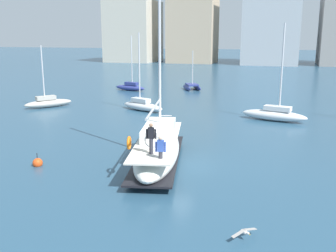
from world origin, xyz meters
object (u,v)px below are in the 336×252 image
moored_ketch_distant (48,102)px  moored_cutter_right (142,105)px  moored_catamaran (192,86)px  moored_cutter_left (130,87)px  seagull (245,232)px  mooring_buoy (38,163)px  moored_sloop_far (274,114)px  main_sailboat (158,148)px

moored_ketch_distant → moored_cutter_right: bearing=6.7°
moored_catamaran → moored_cutter_right: 16.36m
moored_cutter_left → seagull: bearing=-61.5°
moored_ketch_distant → mooring_buoy: size_ratio=7.18×
moored_cutter_right → mooring_buoy: bearing=-89.1°
moored_ketch_distant → moored_catamaran: bearing=57.5°
moored_cutter_right → mooring_buoy: 17.61m
mooring_buoy → moored_cutter_right: bearing=90.9°
moored_catamaran → moored_ketch_distant: moored_ketch_distant is taller
moored_sloop_far → moored_ketch_distant: 22.84m
mooring_buoy → moored_cutter_left: bearing=102.9°
moored_catamaran → seagull: (11.47, -38.77, -0.18)m
moored_catamaran → moored_sloop_far: bearing=-56.0°
moored_cutter_left → moored_ketch_distant: moored_cutter_left is taller
seagull → main_sailboat: bearing=128.3°
moored_sloop_far → moored_catamaran: bearing=124.0°
moored_catamaran → moored_cutter_right: moored_cutter_right is taller
moored_sloop_far → moored_cutter_left: bearing=144.1°
moored_sloop_far → mooring_buoy: 20.79m
moored_cutter_right → moored_ketch_distant: (-10.07, -1.18, -0.03)m
main_sailboat → mooring_buoy: bearing=-158.4°
moored_ketch_distant → mooring_buoy: moored_ketch_distant is taller
moored_catamaran → mooring_buoy: bearing=-91.4°
moored_ketch_distant → mooring_buoy: (10.34, -16.43, -0.35)m
moored_cutter_right → moored_catamaran: bearing=86.2°
moored_cutter_left → moored_catamaran: bearing=22.2°
moored_ketch_distant → seagull: 31.04m
moored_ketch_distant → seagull: size_ratio=6.32×
moored_sloop_far → moored_ketch_distant: (-22.84, -0.18, -0.08)m
mooring_buoy → moored_catamaran: bearing=88.6°
main_sailboat → mooring_buoy: (-6.44, -2.55, -0.73)m
moored_catamaran → moored_cutter_left: size_ratio=0.73×
moored_sloop_far → moored_ketch_distant: bearing=-179.6°
main_sailboat → moored_ketch_distant: (-16.78, 13.88, -0.38)m
moored_sloop_far → moored_cutter_right: bearing=175.5°
moored_cutter_left → seagull: 40.48m
main_sailboat → seagull: bearing=-51.7°
moored_cutter_left → mooring_buoy: (7.03, -30.73, -0.35)m
main_sailboat → moored_cutter_right: (-6.71, 15.06, -0.35)m
main_sailboat → mooring_buoy: 6.97m
moored_cutter_left → moored_ketch_distant: (-3.31, -14.31, -0.00)m
moored_sloop_far → moored_cutter_left: 24.11m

